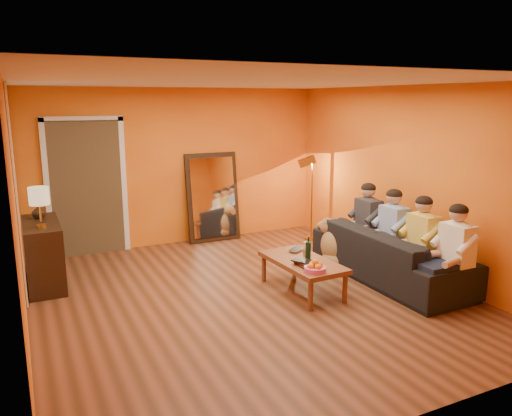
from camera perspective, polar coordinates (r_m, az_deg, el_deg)
name	(u,v)px	position (r m, az deg, el deg)	size (l,w,h in m)	color
room_shell	(235,189)	(6.27, -2.36, 2.16)	(5.00, 5.50, 2.60)	brown
white_accent	(16,187)	(7.13, -25.76, 2.17)	(0.02, 1.90, 2.58)	white
doorway_recess	(86,188)	(8.29, -18.88, 2.23)	(1.06, 0.30, 2.10)	#3F2D19
door_jamb_left	(47,192)	(8.13, -22.75, 1.74)	(0.08, 0.06, 2.20)	white
door_jamb_right	(124,186)	(8.26, -14.86, 2.44)	(0.08, 0.06, 2.20)	white
door_header	(82,119)	(8.07, -19.30, 9.60)	(1.22, 0.06, 0.08)	white
mirror_frame	(213,197)	(8.63, -4.98, 1.26)	(0.92, 0.06, 1.52)	black
mirror_glass	(213,197)	(8.60, -4.88, 1.22)	(0.78, 0.02, 1.36)	white
sideboard	(43,254)	(7.13, -23.13, -4.84)	(0.44, 1.18, 0.85)	black
table_lamp	(40,207)	(6.67, -23.47, 0.05)	(0.24, 0.24, 0.51)	beige
sofa	(389,254)	(7.03, 15.01, -5.11)	(0.94, 2.40, 0.70)	black
coffee_table	(302,276)	(6.43, 5.29, -7.70)	(0.62, 1.22, 0.42)	brown
floor_lamp	(312,199)	(8.68, 6.39, 1.02)	(0.30, 0.24, 1.44)	gold
dog	(335,242)	(7.38, 9.03, -3.87)	(0.40, 0.62, 0.74)	olive
person_far_left	(456,255)	(6.37, 21.91, -4.97)	(0.70, 0.44, 1.22)	white
person_mid_left	(422,243)	(6.73, 18.47, -3.80)	(0.70, 0.44, 1.22)	gold
person_mid_right	(393,233)	(7.12, 15.40, -2.75)	(0.70, 0.44, 1.22)	#85A0CF
person_far_right	(368,224)	(7.52, 12.66, -1.80)	(0.70, 0.44, 1.22)	#2F2F34
fruit_bowl	(315,265)	(5.92, 6.77, -6.53)	(0.26, 0.26, 0.16)	#DA4D86
wine_bottle	(308,249)	(6.30, 5.99, -4.64)	(0.07, 0.07, 0.31)	black
tumbler	(306,252)	(6.50, 5.70, -5.07)	(0.10, 0.10, 0.10)	#B27F3F
laptop	(300,250)	(6.73, 5.11, -4.77)	(0.34, 0.22, 0.03)	black
book_lower	(298,266)	(6.10, 4.85, -6.59)	(0.18, 0.24, 0.02)	black
book_mid	(299,264)	(6.11, 4.89, -6.36)	(0.18, 0.25, 0.02)	red
book_upper	(299,263)	(6.08, 4.91, -6.24)	(0.18, 0.24, 0.02)	black
vase	(39,211)	(7.24, -23.58, -0.36)	(0.18, 0.18, 0.19)	black
flowers	(37,195)	(7.20, -23.73, 1.35)	(0.17, 0.17, 0.39)	red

